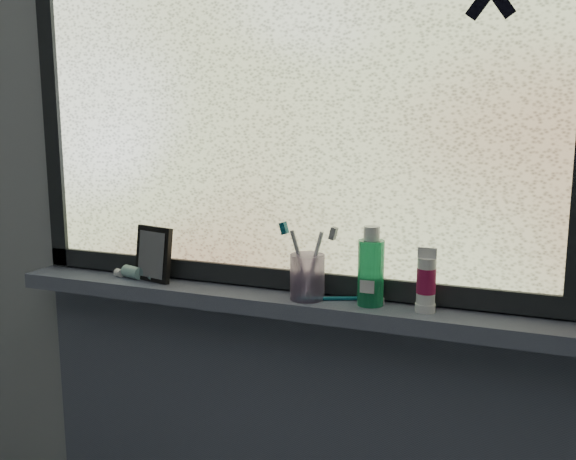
% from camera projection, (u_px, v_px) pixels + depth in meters
% --- Properties ---
extents(wall_back, '(3.00, 0.01, 2.50)m').
position_uv_depth(wall_back, '(314.00, 200.00, 1.59)').
color(wall_back, '#9EA3A8').
rests_on(wall_back, ground).
extents(windowsill, '(1.62, 0.14, 0.04)m').
position_uv_depth(windowsill, '(303.00, 305.00, 1.57)').
color(windowsill, '#545A70').
rests_on(windowsill, wall_back).
extents(window_pane, '(1.50, 0.01, 1.00)m').
position_uv_depth(window_pane, '(312.00, 85.00, 1.52)').
color(window_pane, silver).
rests_on(window_pane, wall_back).
extents(frame_bottom, '(1.60, 0.03, 0.05)m').
position_uv_depth(frame_bottom, '(310.00, 281.00, 1.61)').
color(frame_bottom, black).
rests_on(frame_bottom, windowsill).
extents(frame_left, '(0.05, 0.03, 1.10)m').
position_uv_depth(frame_left, '(52.00, 89.00, 1.80)').
color(frame_left, black).
rests_on(frame_left, wall_back).
extents(vanity_mirror, '(0.13, 0.08, 0.15)m').
position_uv_depth(vanity_mirror, '(154.00, 254.00, 1.71)').
color(vanity_mirror, black).
rests_on(vanity_mirror, windowsill).
extents(toothpaste_tube, '(0.19, 0.10, 0.03)m').
position_uv_depth(toothpaste_tube, '(139.00, 273.00, 1.74)').
color(toothpaste_tube, silver).
rests_on(toothpaste_tube, windowsill).
extents(toothbrush_cup, '(0.09, 0.09, 0.11)m').
position_uv_depth(toothbrush_cup, '(307.00, 277.00, 1.55)').
color(toothbrush_cup, '#AB8BB9').
rests_on(toothbrush_cup, windowsill).
extents(toothbrush_lying, '(0.22, 0.11, 0.02)m').
position_uv_depth(toothbrush_lying, '(336.00, 297.00, 1.54)').
color(toothbrush_lying, '#0B5467').
rests_on(toothbrush_lying, windowsill).
extents(mouthwash_bottle, '(0.08, 0.08, 0.15)m').
position_uv_depth(mouthwash_bottle, '(371.00, 266.00, 1.49)').
color(mouthwash_bottle, '#22B068').
rests_on(mouthwash_bottle, windowsill).
extents(cream_tube, '(0.04, 0.04, 0.11)m').
position_uv_depth(cream_tube, '(426.00, 278.00, 1.44)').
color(cream_tube, silver).
rests_on(cream_tube, windowsill).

